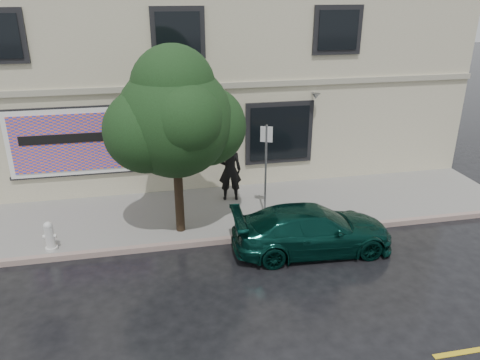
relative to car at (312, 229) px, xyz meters
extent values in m
plane|color=black|center=(-2.91, -0.67, -0.61)|extent=(90.00, 90.00, 0.00)
cube|color=gray|center=(-2.91, 2.58, -0.53)|extent=(20.00, 3.50, 0.15)
cube|color=gray|center=(-2.91, 0.83, -0.53)|extent=(20.00, 0.18, 0.16)
cube|color=beige|center=(-2.91, 8.33, 2.89)|extent=(20.00, 8.00, 7.00)
cube|color=#9E9984|center=(-2.91, 4.29, 2.99)|extent=(20.00, 0.12, 0.18)
cube|color=black|center=(0.29, 4.29, 1.34)|extent=(2.30, 0.10, 2.10)
cube|color=black|center=(0.29, 4.23, 1.34)|extent=(2.00, 0.05, 1.80)
cube|color=black|center=(-2.91, 4.23, 4.59)|extent=(1.30, 0.05, 1.20)
cube|color=black|center=(2.09, 4.23, 4.59)|extent=(1.30, 0.05, 1.20)
cube|color=white|center=(-6.11, 4.26, 1.44)|extent=(4.20, 0.06, 2.10)
cube|color=orange|center=(-6.11, 4.22, 1.44)|extent=(3.90, 0.04, 1.80)
cube|color=black|center=(-6.11, 4.29, 0.39)|extent=(4.30, 0.10, 0.10)
cube|color=black|center=(-6.11, 4.29, 2.49)|extent=(4.30, 0.10, 0.10)
cube|color=black|center=(-6.11, 4.19, 1.59)|extent=(3.40, 0.02, 0.28)
imported|color=#072D26|center=(0.00, 0.00, 0.00)|extent=(4.25, 2.02, 1.22)
imported|color=black|center=(-1.57, 3.29, 0.53)|extent=(0.77, 0.55, 1.98)
imported|color=black|center=(-1.57, 3.29, 1.85)|extent=(1.09, 1.09, 0.66)
cylinder|color=black|center=(-3.31, 1.53, 0.66)|extent=(0.24, 0.24, 2.23)
sphere|color=black|center=(-3.31, 1.53, 2.70)|extent=(2.96, 2.96, 2.96)
cylinder|color=silver|center=(-6.68, 1.13, -0.42)|extent=(0.31, 0.31, 0.08)
cylinder|color=silver|center=(-6.68, 1.13, -0.09)|extent=(0.23, 0.23, 0.57)
sphere|color=silver|center=(-6.68, 1.13, 0.23)|extent=(0.23, 0.23, 0.23)
cylinder|color=silver|center=(-6.68, 1.13, -0.07)|extent=(0.33, 0.10, 0.10)
cylinder|color=gray|center=(-0.78, 1.93, 0.93)|extent=(0.06, 0.06, 2.78)
cube|color=silver|center=(-0.78, 1.93, 2.05)|extent=(0.32, 0.15, 0.45)
camera|label=1|loc=(-4.01, -10.15, 5.82)|focal=35.00mm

